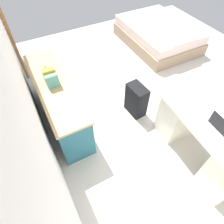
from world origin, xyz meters
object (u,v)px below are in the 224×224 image
at_px(desk, 205,139).
at_px(suitcase_black, 136,100).
at_px(computer_mouse, 209,112).
at_px(credenza, 59,102).
at_px(laptop, 223,127).
at_px(bed, 158,34).
at_px(figurine_small, 46,68).

height_order(desk, suitcase_black, desk).
bearing_deg(computer_mouse, credenza, 51.05).
bearing_deg(laptop, suitcase_black, 16.36).
height_order(desk, bed, desk).
relative_size(desk, computer_mouse, 14.72).
distance_m(credenza, suitcase_black, 1.25).
xyz_separation_m(credenza, computer_mouse, (-1.41, -1.57, 0.37)).
distance_m(credenza, bed, 3.05).
bearing_deg(laptop, bed, -24.64).
bearing_deg(desk, laptop, 176.39).
height_order(bed, suitcase_black, bed).
relative_size(desk, bed, 0.77).
bearing_deg(figurine_small, credenza, -179.73).
xyz_separation_m(bed, laptop, (-2.83, 1.30, 0.55)).
bearing_deg(credenza, bed, -67.65).
height_order(credenza, computer_mouse, computer_mouse).
relative_size(credenza, suitcase_black, 3.19).
bearing_deg(desk, suitcase_black, 17.93).
bearing_deg(suitcase_black, figurine_small, 51.99).
distance_m(bed, suitcase_black, 2.31).
height_order(suitcase_black, computer_mouse, computer_mouse).
bearing_deg(desk, figurine_small, 38.83).
height_order(bed, computer_mouse, computer_mouse).
bearing_deg(computer_mouse, suitcase_black, 26.22).
bearing_deg(laptop, desk, -3.61).
bearing_deg(desk, computer_mouse, -16.59).
distance_m(desk, figurine_small, 2.47).
height_order(suitcase_black, laptop, laptop).
bearing_deg(credenza, figurine_small, 0.27).
height_order(desk, computer_mouse, computer_mouse).
distance_m(credenza, laptop, 2.29).
distance_m(bed, computer_mouse, 2.90).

